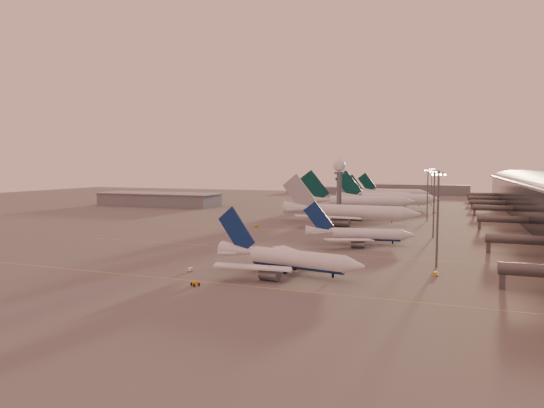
% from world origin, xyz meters
% --- Properties ---
extents(ground, '(700.00, 700.00, 0.00)m').
position_xyz_m(ground, '(0.00, 0.00, 0.00)').
color(ground, '#575454').
rests_on(ground, ground).
extents(taxiway_markings, '(180.00, 185.25, 0.02)m').
position_xyz_m(taxiway_markings, '(30.00, 56.00, 0.01)').
color(taxiway_markings, gold).
rests_on(taxiway_markings, ground).
extents(hangar, '(82.00, 27.00, 8.50)m').
position_xyz_m(hangar, '(-120.00, 140.00, 4.32)').
color(hangar, slate).
rests_on(hangar, ground).
extents(radar_tower, '(6.40, 6.40, 31.10)m').
position_xyz_m(radar_tower, '(5.00, 120.00, 20.95)').
color(radar_tower, '#56585D').
rests_on(radar_tower, ground).
extents(mast_a, '(3.60, 0.56, 25.00)m').
position_xyz_m(mast_a, '(58.00, 0.00, 13.74)').
color(mast_a, '#56585D').
rests_on(mast_a, ground).
extents(mast_b, '(3.60, 0.56, 25.00)m').
position_xyz_m(mast_b, '(55.00, 55.00, 13.74)').
color(mast_b, '#56585D').
rests_on(mast_b, ground).
extents(mast_c, '(3.60, 0.56, 25.00)m').
position_xyz_m(mast_c, '(50.00, 110.00, 13.74)').
color(mast_c, '#56585D').
rests_on(mast_c, ground).
extents(mast_d, '(3.60, 0.56, 25.00)m').
position_xyz_m(mast_d, '(48.00, 200.00, 13.74)').
color(mast_d, '#56585D').
rests_on(mast_d, ground).
extents(distant_horizon, '(165.00, 37.50, 9.00)m').
position_xyz_m(distant_horizon, '(2.62, 325.14, 3.89)').
color(distant_horizon, slate).
rests_on(distant_horizon, ground).
extents(narrowbody_near, '(40.33, 31.91, 15.88)m').
position_xyz_m(narrowbody_near, '(24.24, -20.82, 3.22)').
color(narrowbody_near, white).
rests_on(narrowbody_near, ground).
extents(narrowbody_mid, '(36.63, 29.02, 14.39)m').
position_xyz_m(narrowbody_mid, '(32.42, 29.61, 2.91)').
color(narrowbody_mid, white).
rests_on(narrowbody_mid, ground).
extents(widebody_white, '(64.10, 51.28, 22.53)m').
position_xyz_m(widebody_white, '(17.58, 86.47, 3.91)').
color(widebody_white, white).
rests_on(widebody_white, ground).
extents(greentail_a, '(64.12, 51.02, 23.98)m').
position_xyz_m(greentail_a, '(10.36, 144.66, 4.24)').
color(greentail_a, white).
rests_on(greentail_a, ground).
extents(greentail_b, '(64.74, 52.11, 23.51)m').
position_xyz_m(greentail_b, '(22.62, 178.66, 4.15)').
color(greentail_b, white).
rests_on(greentail_b, ground).
extents(greentail_c, '(53.90, 43.12, 19.78)m').
position_xyz_m(greentail_c, '(10.92, 228.61, 3.49)').
color(greentail_c, white).
rests_on(greentail_c, ground).
extents(greentail_d, '(56.79, 45.69, 20.63)m').
position_xyz_m(greentail_d, '(16.20, 264.64, 3.64)').
color(greentail_d, white).
rests_on(greentail_d, ground).
extents(gsv_truck_a, '(5.38, 2.64, 2.08)m').
position_xyz_m(gsv_truck_a, '(1.09, -26.68, 1.06)').
color(gsv_truck_a, white).
rests_on(gsv_truck_a, ground).
extents(gsv_tug_near, '(3.66, 4.02, 0.99)m').
position_xyz_m(gsv_tug_near, '(9.08, -38.98, 0.51)').
color(gsv_tug_near, '#F1A31C').
rests_on(gsv_tug_near, ground).
extents(gsv_catering_a, '(4.60, 2.22, 3.77)m').
position_xyz_m(gsv_catering_a, '(58.36, -10.14, 1.88)').
color(gsv_catering_a, '#F1A31C').
rests_on(gsv_catering_a, ground).
extents(gsv_tug_mid, '(3.50, 3.48, 0.88)m').
position_xyz_m(gsv_tug_mid, '(-4.16, 13.58, 0.45)').
color(gsv_tug_mid, '#F1A31C').
rests_on(gsv_tug_mid, ground).
extents(gsv_truck_b, '(4.94, 2.50, 1.90)m').
position_xyz_m(gsv_truck_b, '(41.11, 44.35, 0.97)').
color(gsv_truck_b, white).
rests_on(gsv_truck_b, ground).
extents(gsv_truck_c, '(6.44, 4.81, 2.47)m').
position_xyz_m(gsv_truck_c, '(-16.95, 60.26, 1.26)').
color(gsv_truck_c, '#F1A31C').
rests_on(gsv_truck_c, ground).
extents(gsv_catering_b, '(5.81, 3.19, 4.55)m').
position_xyz_m(gsv_catering_b, '(72.72, 61.19, 2.28)').
color(gsv_catering_b, white).
rests_on(gsv_catering_b, ground).
extents(gsv_tug_far, '(3.17, 3.64, 0.89)m').
position_xyz_m(gsv_tug_far, '(17.80, 109.47, 0.46)').
color(gsv_tug_far, slate).
rests_on(gsv_tug_far, ground).
extents(gsv_truck_d, '(2.79, 5.65, 2.18)m').
position_xyz_m(gsv_truck_d, '(-18.74, 133.66, 1.11)').
color(gsv_truck_d, white).
rests_on(gsv_truck_d, ground).
extents(gsv_tug_hangar, '(3.70, 2.66, 0.96)m').
position_xyz_m(gsv_tug_hangar, '(51.72, 152.99, 0.49)').
color(gsv_tug_hangar, white).
rests_on(gsv_tug_hangar, ground).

